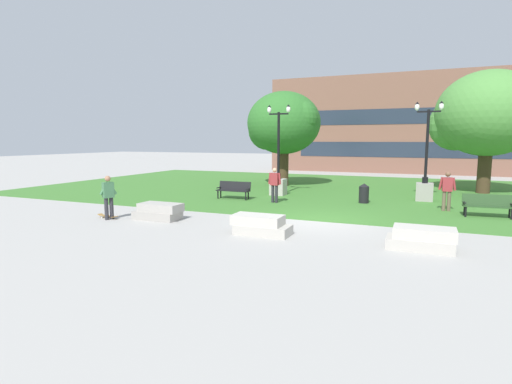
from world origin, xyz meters
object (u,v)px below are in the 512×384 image
Objects in this scene: skateboard at (108,216)px; park_bench_near_right at (234,189)px; lamp_post_left at (278,177)px; person_bystander_far_lawn at (275,183)px; concrete_block_right at (422,239)px; person_bystander_near_lawn at (447,189)px; concrete_block_center at (159,212)px; park_bench_near_left at (487,204)px; concrete_block_left at (261,225)px; trash_bin at (364,193)px; lamp_post_right at (425,181)px; person_skateboarder at (108,195)px.

skateboard is 6.99m from park_bench_near_right.
lamp_post_left is 2.91× the size of person_bystander_far_lawn.
person_bystander_near_lawn reaches higher than concrete_block_right.
skateboard is (-2.01, -0.59, -0.22)m from concrete_block_center.
skateboard is 15.11m from park_bench_near_left.
skateboard is at bearing -109.82° from park_bench_near_right.
person_bystander_near_lawn is (5.83, 7.05, 0.68)m from concrete_block_left.
lamp_post_left reaches higher than skateboard.
concrete_block_center is at bearing 16.45° from skateboard.
trash_bin is at bearing 74.37° from concrete_block_left.
park_bench_near_right is 10.09m from person_bystander_near_lawn.
park_bench_near_left is at bearing 23.30° from skateboard.
skateboard is 7.87m from person_bystander_far_lawn.
lamp_post_right is (11.56, 9.69, 0.94)m from skateboard.
lamp_post_left is (2.00, 8.26, 0.72)m from concrete_block_center.
person_skateboarder is 14.96m from park_bench_near_left.
concrete_block_left is at bearing -9.57° from concrete_block_center.
person_bystander_far_lawn reaches higher than concrete_block_left.
concrete_block_left is at bearing -139.73° from park_bench_near_left.
park_bench_near_left is 1.02× the size of park_bench_near_right.
lamp_post_left is at bearing 65.64° from skateboard.
person_skateboarder is 0.34× the size of lamp_post_left.
person_skateboarder is 0.95× the size of park_bench_near_right.
person_skateboarder is 1.00× the size of person_bystander_near_lawn.
concrete_block_left is 1.04× the size of park_bench_near_left.
person_skateboarder is at bearing 179.88° from concrete_block_left.
concrete_block_left is 1.04× the size of concrete_block_right.
concrete_block_right reaches higher than skateboard.
person_skateboarder is (-6.37, 0.01, 0.66)m from concrete_block_left.
concrete_block_center is 2.11m from skateboard.
person_bystander_near_lawn is (0.94, 6.98, 0.68)m from concrete_block_right.
trash_bin is at bearing -144.87° from lamp_post_right.
lamp_post_left is at bearing 105.91° from person_bystander_far_lawn.
concrete_block_left and concrete_block_right have the same top height.
concrete_block_left is at bearing -0.12° from person_skateboarder.
lamp_post_left reaches higher than concrete_block_right.
park_bench_near_left is 1.07× the size of person_bystander_far_lawn.
concrete_block_right is (4.89, 0.08, 0.00)m from concrete_block_left.
lamp_post_right is 3.38m from trash_bin.
park_bench_near_right is 6.58m from trash_bin.
person_bystander_far_lawn reaches higher than park_bench_near_right.
park_bench_near_right is 1.05× the size of person_bystander_far_lawn.
park_bench_near_left is at bearing -19.56° from trash_bin.
trash_bin is at bearing 46.44° from concrete_block_center.
concrete_block_right is at bearing -36.12° from park_bench_near_right.
concrete_block_right is 1.91× the size of trash_bin.
person_bystander_near_lawn is (10.43, 6.28, 0.68)m from concrete_block_center.
lamp_post_right is at bearing 18.77° from park_bench_near_right.
person_bystander_far_lawn is (-4.06, -1.58, 0.48)m from trash_bin.
concrete_block_center is 1.05× the size of park_bench_near_right.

